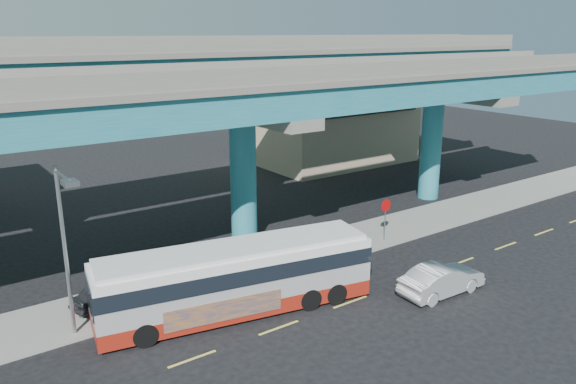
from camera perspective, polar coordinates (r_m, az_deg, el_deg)
ground at (r=26.61m, az=5.91°, el=-10.82°), size 120.00×120.00×0.00m
sidewalk at (r=30.50m, az=-0.97°, el=-6.95°), size 70.00×4.00×0.15m
lane_markings at (r=26.41m, az=6.35°, el=-11.04°), size 58.00×0.12×0.01m
viaduct at (r=31.25m, az=-4.88°, el=10.76°), size 52.00×12.40×11.70m
building_beige at (r=53.59m, az=4.25°, el=6.90°), size 14.00×10.23×7.00m
transit_bus at (r=24.77m, az=-5.23°, el=-8.54°), size 12.44×4.85×3.13m
sedan at (r=27.68m, az=15.36°, el=-8.57°), size 1.93×4.57×1.46m
parked_car at (r=26.76m, az=-17.75°, el=-9.65°), size 3.25×4.19×1.17m
street_lamp at (r=22.80m, az=-21.62°, el=-3.66°), size 0.50×2.32×6.99m
stop_sign at (r=32.95m, az=9.90°, el=-1.90°), size 0.76×0.09×2.53m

